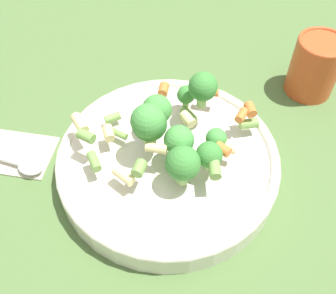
# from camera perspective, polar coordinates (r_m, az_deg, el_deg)

# --- Properties ---
(ground_plane) EXTENTS (3.00, 3.00, 0.00)m
(ground_plane) POSITION_cam_1_polar(r_m,az_deg,el_deg) (0.55, 0.00, -3.42)
(ground_plane) COLOR #4C6B38
(bowl) EXTENTS (0.30, 0.30, 0.04)m
(bowl) POSITION_cam_1_polar(r_m,az_deg,el_deg) (0.53, 0.00, -2.07)
(bowl) COLOR silver
(bowl) RESTS_ON ground_plane
(pasta_salad) EXTENTS (0.21, 0.21, 0.08)m
(pasta_salad) POSITION_cam_1_polar(r_m,az_deg,el_deg) (0.49, 0.69, 2.85)
(pasta_salad) COLOR #8CB766
(pasta_salad) RESTS_ON bowl
(cup) EXTENTS (0.08, 0.08, 0.10)m
(cup) POSITION_cam_1_polar(r_m,az_deg,el_deg) (0.67, 20.59, 10.99)
(cup) COLOR #CC4C23
(cup) RESTS_ON ground_plane
(napkin) EXTENTS (0.12, 0.14, 0.01)m
(napkin) POSITION_cam_1_polar(r_m,az_deg,el_deg) (0.61, -21.70, -0.70)
(napkin) COLOR beige
(napkin) RESTS_ON ground_plane
(spoon) EXTENTS (0.07, 0.17, 0.01)m
(spoon) POSITION_cam_1_polar(r_m,az_deg,el_deg) (0.59, -22.38, -1.77)
(spoon) COLOR silver
(spoon) RESTS_ON napkin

